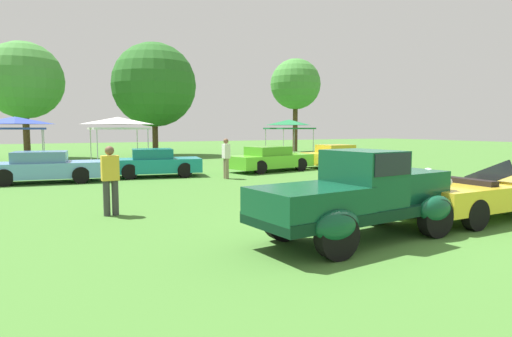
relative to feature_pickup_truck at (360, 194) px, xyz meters
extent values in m
plane|color=#42752D|center=(0.49, 0.12, -0.87)|extent=(120.00, 120.00, 0.00)
cube|color=black|center=(-0.04, 0.00, -0.31)|extent=(4.48, 1.85, 0.20)
cube|color=#0F472D|center=(1.26, 0.12, 0.07)|extent=(1.71, 1.24, 0.60)
ellipsoid|color=silver|center=(2.09, 0.20, 0.05)|extent=(0.21, 0.53, 0.68)
cube|color=#0F472D|center=(0.08, 0.01, 0.31)|extent=(1.17, 1.47, 1.04)
cube|color=black|center=(0.08, 0.01, 0.61)|extent=(1.08, 1.49, 0.40)
cube|color=#0F472D|center=(-1.27, -0.12, -0.01)|extent=(2.02, 1.58, 0.48)
ellipsoid|color=#0F472D|center=(1.26, 0.84, -0.31)|extent=(0.95, 0.45, 0.52)
ellipsoid|color=#0F472D|center=(1.40, -0.59, -0.31)|extent=(0.95, 0.45, 0.52)
ellipsoid|color=#0F472D|center=(-1.34, 0.60, -0.31)|extent=(0.95, 0.45, 0.52)
ellipsoid|color=#0F472D|center=(-1.20, -0.84, -0.31)|extent=(0.95, 0.45, 0.52)
sphere|color=silver|center=(2.09, 0.64, 0.13)|extent=(0.18, 0.18, 0.18)
sphere|color=silver|center=(2.18, -0.24, 0.13)|extent=(0.18, 0.18, 0.18)
cylinder|color=black|center=(1.26, 0.84, -0.49)|extent=(0.76, 0.24, 0.76)
cylinder|color=black|center=(1.40, -0.59, -0.49)|extent=(0.76, 0.24, 0.76)
cylinder|color=black|center=(-1.34, 0.60, -0.49)|extent=(0.76, 0.24, 0.76)
cylinder|color=black|center=(-1.20, -0.84, -0.49)|extent=(0.76, 0.24, 0.76)
cube|color=yellow|center=(3.87, 0.18, -0.30)|extent=(4.13, 1.73, 0.52)
cube|color=yellow|center=(5.08, 0.18, -0.10)|extent=(1.67, 1.45, 0.20)
cube|color=black|center=(4.14, 0.18, 0.12)|extent=(0.06, 1.25, 0.82)
cube|color=black|center=(3.48, 0.18, -0.06)|extent=(0.28, 1.20, 0.28)
cylinder|color=black|center=(5.19, 0.95, -0.54)|extent=(0.66, 0.20, 0.66)
cylinder|color=black|center=(2.60, 0.95, -0.54)|extent=(0.66, 0.20, 0.66)
cylinder|color=black|center=(2.60, -0.60, -0.54)|extent=(0.66, 0.20, 0.66)
cube|color=#669EDB|center=(-4.96, 12.36, -0.37)|extent=(4.51, 2.28, 0.60)
cube|color=#517EAF|center=(-5.13, 12.39, 0.13)|extent=(2.09, 1.70, 0.44)
cylinder|color=black|center=(-3.79, 11.41, -0.55)|extent=(0.64, 0.22, 0.64)
cylinder|color=black|center=(-6.35, 11.78, -0.55)|extent=(0.64, 0.22, 0.64)
cube|color=teal|center=(-0.61, 12.40, -0.37)|extent=(4.06, 2.37, 0.60)
cube|color=#146A6E|center=(-0.76, 12.43, 0.13)|extent=(1.92, 1.73, 0.44)
cylinder|color=black|center=(0.37, 11.42, -0.55)|extent=(0.64, 0.22, 0.64)
cylinder|color=black|center=(-1.88, 11.85, -0.55)|extent=(0.64, 0.22, 0.64)
cube|color=#60C62D|center=(5.04, 12.13, -0.37)|extent=(4.59, 2.46, 0.60)
cube|color=#4D9F24|center=(4.87, 12.10, 0.13)|extent=(2.15, 1.78, 0.44)
cylinder|color=black|center=(6.47, 11.61, -0.55)|extent=(0.64, 0.22, 0.64)
cylinder|color=black|center=(3.90, 11.13, -0.55)|extent=(0.64, 0.22, 0.64)
cube|color=yellow|center=(9.39, 12.40, -0.37)|extent=(3.84, 1.70, 0.60)
cube|color=gold|center=(9.24, 12.40, 0.13)|extent=(1.69, 1.45, 0.44)
cylinder|color=black|center=(10.55, 11.63, -0.55)|extent=(0.64, 0.22, 0.64)
cylinder|color=black|center=(8.25, 11.62, -0.55)|extent=(0.64, 0.22, 0.64)
cylinder|color=#383838|center=(-3.90, 4.54, -0.44)|extent=(0.16, 0.16, 0.86)
cylinder|color=#383838|center=(-3.70, 4.54, -0.44)|extent=(0.16, 0.16, 0.86)
cube|color=gold|center=(-3.80, 4.54, 0.29)|extent=(0.40, 0.24, 0.60)
sphere|color=brown|center=(-3.80, 4.54, 0.71)|extent=(0.22, 0.22, 0.22)
cylinder|color=#7F7056|center=(1.79, 10.34, -0.44)|extent=(0.16, 0.16, 0.86)
cylinder|color=#7F7056|center=(1.78, 10.14, -0.44)|extent=(0.16, 0.16, 0.86)
cube|color=silver|center=(1.78, 10.24, 0.29)|extent=(0.27, 0.42, 0.60)
sphere|color=brown|center=(1.78, 10.24, 0.71)|extent=(0.22, 0.22, 0.22)
cylinder|color=#B7B7BC|center=(-4.81, 20.42, 0.16)|extent=(0.05, 0.05, 2.05)
cylinder|color=#B7B7BC|center=(-4.81, 17.93, 0.16)|extent=(0.05, 0.05, 2.05)
cube|color=#2D429E|center=(-6.06, 19.18, 1.23)|extent=(2.76, 2.76, 0.10)
pyramid|color=#2D429E|center=(-6.06, 19.18, 1.65)|extent=(2.71, 2.71, 0.38)
cylinder|color=#B7B7BC|center=(0.03, 18.81, 0.16)|extent=(0.05, 0.05, 2.05)
cylinder|color=#B7B7BC|center=(0.03, 16.29, 0.16)|extent=(0.05, 0.05, 2.05)
cylinder|color=#B7B7BC|center=(-2.50, 18.81, 0.16)|extent=(0.05, 0.05, 2.05)
cylinder|color=#B7B7BC|center=(-2.50, 16.29, 0.16)|extent=(0.05, 0.05, 2.05)
cube|color=silver|center=(-1.23, 17.55, 1.23)|extent=(2.80, 2.80, 0.10)
pyramid|color=silver|center=(-1.23, 17.55, 1.65)|extent=(2.75, 2.75, 0.38)
cylinder|color=#B7B7BC|center=(11.62, 20.16, 0.16)|extent=(0.05, 0.05, 2.05)
cylinder|color=#B7B7BC|center=(11.62, 17.78, 0.16)|extent=(0.05, 0.05, 2.05)
cylinder|color=#B7B7BC|center=(9.23, 20.16, 0.16)|extent=(0.05, 0.05, 2.05)
cylinder|color=#B7B7BC|center=(9.23, 17.78, 0.16)|extent=(0.05, 0.05, 2.05)
cube|color=#1E703D|center=(10.43, 18.97, 1.23)|extent=(2.65, 2.65, 0.10)
pyramid|color=#1E703D|center=(10.43, 18.97, 1.65)|extent=(2.60, 2.60, 0.38)
cylinder|color=#47331E|center=(-5.59, 27.89, 1.12)|extent=(0.44, 0.44, 3.97)
sphere|color=#428938|center=(-5.59, 27.89, 4.55)|extent=(5.28, 5.28, 5.28)
cylinder|color=#47331E|center=(3.24, 27.03, 0.97)|extent=(0.44, 0.44, 3.67)
sphere|color=#286623|center=(3.24, 27.03, 4.56)|extent=(6.42, 6.42, 6.42)
cylinder|color=#47331E|center=(16.06, 26.84, 1.55)|extent=(0.44, 0.44, 4.84)
sphere|color=#428938|center=(16.06, 26.84, 5.22)|extent=(4.53, 4.53, 4.53)
camera|label=1|loc=(-5.52, -6.20, 1.25)|focal=30.15mm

